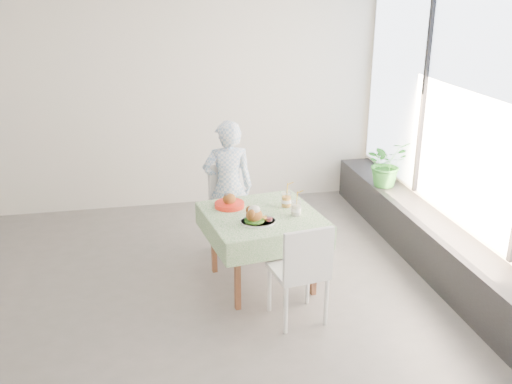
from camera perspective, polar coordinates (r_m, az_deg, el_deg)
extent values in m
plane|color=#5A5755|center=(5.54, -9.34, -10.62)|extent=(6.00, 6.00, 0.00)
cube|color=white|center=(7.40, -10.94, 8.88)|extent=(6.00, 0.02, 2.80)
cube|color=white|center=(2.68, -8.32, -12.07)|extent=(6.00, 0.02, 2.80)
cube|color=white|center=(5.85, 20.64, 4.93)|extent=(0.02, 5.00, 2.80)
cube|color=#D1E0F9|center=(5.78, 20.69, 7.30)|extent=(0.01, 4.80, 2.18)
cube|color=black|center=(6.13, 17.72, -5.52)|extent=(0.40, 4.80, 0.50)
cube|color=brown|center=(5.45, 0.62, -2.49)|extent=(1.02, 1.02, 0.04)
cube|color=silver|center=(5.44, 0.62, -2.24)|extent=(1.18, 1.18, 0.01)
cube|color=white|center=(6.17, -1.83, -1.82)|extent=(0.60, 0.60, 0.04)
cube|color=white|center=(6.25, -2.82, 0.98)|extent=(0.45, 0.20, 0.47)
cube|color=white|center=(5.00, 4.21, -7.80)|extent=(0.50, 0.50, 0.04)
cube|color=white|center=(4.73, 5.28, -6.27)|extent=(0.44, 0.11, 0.44)
imported|color=#85ABD5|center=(6.12, -2.80, 0.42)|extent=(0.56, 0.38, 1.48)
cylinder|color=white|center=(5.24, 0.22, -2.99)|extent=(0.33, 0.33, 0.02)
cylinder|color=#1F4F13|center=(5.22, -0.18, -2.86)|extent=(0.18, 0.18, 0.02)
ellipsoid|color=brown|center=(5.20, -0.18, -2.33)|extent=(0.15, 0.14, 0.12)
ellipsoid|color=white|center=(5.18, -0.18, -1.78)|extent=(0.11, 0.10, 0.08)
cylinder|color=maroon|center=(5.23, 1.35, -2.72)|extent=(0.06, 0.06, 0.03)
cylinder|color=white|center=(5.59, 3.05, -0.80)|extent=(0.10, 0.10, 0.14)
cylinder|color=orange|center=(5.60, 3.05, -0.95)|extent=(0.09, 0.09, 0.10)
cylinder|color=white|center=(5.56, 3.07, -0.10)|extent=(0.10, 0.10, 0.01)
cylinder|color=yellow|center=(5.55, 3.14, 0.39)|extent=(0.01, 0.04, 0.19)
cylinder|color=white|center=(5.39, 4.03, -1.65)|extent=(0.09, 0.09, 0.14)
cylinder|color=beige|center=(5.40, 4.02, -1.81)|extent=(0.08, 0.08, 0.10)
cylinder|color=white|center=(5.37, 4.05, -0.95)|extent=(0.10, 0.10, 0.01)
cylinder|color=yellow|center=(5.35, 4.13, -0.45)|extent=(0.01, 0.03, 0.19)
cylinder|color=red|center=(5.60, -2.67, -1.28)|extent=(0.29, 0.29, 0.05)
cylinder|color=white|center=(5.59, -2.67, -1.16)|extent=(0.25, 0.25, 0.02)
ellipsoid|color=brown|center=(5.57, -2.68, -0.70)|extent=(0.13, 0.12, 0.11)
imported|color=#2C8636|center=(6.99, 12.91, 2.83)|extent=(0.59, 0.54, 0.56)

